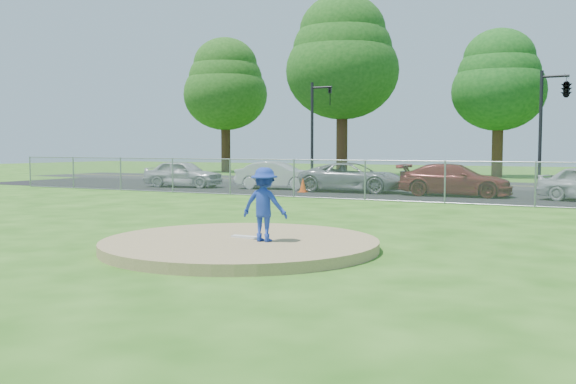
% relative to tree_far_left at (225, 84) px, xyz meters
% --- Properties ---
extents(ground, '(120.00, 120.00, 0.00)m').
position_rel_tree_far_left_xyz_m(ground, '(22.00, -23.00, -7.06)').
color(ground, '#245713').
rests_on(ground, ground).
extents(pitchers_mound, '(5.40, 5.40, 0.20)m').
position_rel_tree_far_left_xyz_m(pitchers_mound, '(22.00, -33.00, -6.96)').
color(pitchers_mound, '#927A50').
rests_on(pitchers_mound, ground).
extents(pitching_rubber, '(0.60, 0.15, 0.04)m').
position_rel_tree_far_left_xyz_m(pitching_rubber, '(22.00, -32.80, -6.84)').
color(pitching_rubber, white).
rests_on(pitching_rubber, pitchers_mound).
extents(chain_link_fence, '(40.00, 0.06, 1.50)m').
position_rel_tree_far_left_xyz_m(chain_link_fence, '(22.00, -21.00, -6.31)').
color(chain_link_fence, gray).
rests_on(chain_link_fence, ground).
extents(parking_lot, '(50.00, 8.00, 0.01)m').
position_rel_tree_far_left_xyz_m(parking_lot, '(22.00, -16.50, -7.05)').
color(parking_lot, black).
rests_on(parking_lot, ground).
extents(street, '(60.00, 7.00, 0.01)m').
position_rel_tree_far_left_xyz_m(street, '(22.00, -9.00, -7.06)').
color(street, '#232326').
rests_on(street, ground).
extents(tree_far_left, '(6.72, 6.72, 10.74)m').
position_rel_tree_far_left_xyz_m(tree_far_left, '(0.00, 0.00, 0.00)').
color(tree_far_left, '#361F13').
rests_on(tree_far_left, ground).
extents(tree_left, '(7.84, 7.84, 12.53)m').
position_rel_tree_far_left_xyz_m(tree_left, '(11.00, -2.00, 1.18)').
color(tree_left, '#382014').
rests_on(tree_left, ground).
extents(tree_center, '(6.16, 6.16, 9.84)m').
position_rel_tree_far_left_xyz_m(tree_center, '(21.00, 1.00, -0.59)').
color(tree_center, '#3D2416').
rests_on(tree_center, ground).
extents(traffic_signal_left, '(1.28, 0.20, 5.60)m').
position_rel_tree_far_left_xyz_m(traffic_signal_left, '(13.24, -11.00, -3.70)').
color(traffic_signal_left, black).
rests_on(traffic_signal_left, ground).
extents(traffic_signal_center, '(1.42, 2.48, 5.60)m').
position_rel_tree_far_left_xyz_m(traffic_signal_center, '(25.97, -11.00, -2.45)').
color(traffic_signal_center, black).
rests_on(traffic_signal_center, ground).
extents(pitcher, '(0.95, 0.59, 1.41)m').
position_rel_tree_far_left_xyz_m(pitcher, '(22.56, -33.02, -6.15)').
color(pitcher, '#1C359A').
rests_on(pitcher, pitchers_mound).
extents(traffic_cone, '(0.34, 0.34, 0.65)m').
position_rel_tree_far_left_xyz_m(traffic_cone, '(16.07, -18.32, -6.72)').
color(traffic_cone, '#FF4F0D').
rests_on(traffic_cone, parking_lot).
extents(parked_car_silver, '(4.13, 2.15, 1.34)m').
position_rel_tree_far_left_xyz_m(parked_car_silver, '(9.13, -17.76, -6.38)').
color(parked_car_silver, '#BCBDC2').
rests_on(parked_car_silver, parking_lot).
extents(parked_car_white, '(4.10, 1.96, 1.30)m').
position_rel_tree_far_left_xyz_m(parked_car_white, '(14.01, -16.89, -6.40)').
color(parked_car_white, silver).
rests_on(parked_car_white, parking_lot).
extents(parked_car_gray, '(4.78, 2.39, 1.30)m').
position_rel_tree_far_left_xyz_m(parked_car_gray, '(17.91, -17.05, -6.40)').
color(parked_car_gray, gray).
rests_on(parked_car_gray, parking_lot).
extents(parked_car_darkred, '(4.60, 2.03, 1.31)m').
position_rel_tree_far_left_xyz_m(parked_car_darkred, '(22.49, -17.36, -6.39)').
color(parked_car_darkred, maroon).
rests_on(parked_car_darkred, parking_lot).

